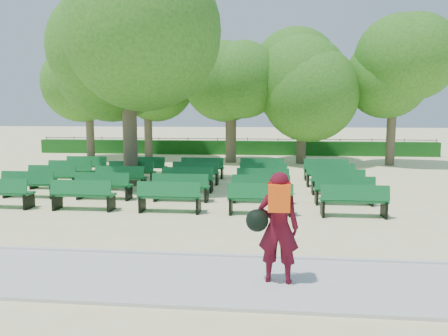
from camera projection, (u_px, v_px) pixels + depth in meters
The scene contains 9 objects.
ground at pixel (196, 196), 14.89m from camera, with size 120.00×120.00×0.00m, color beige.
paving at pixel (125, 276), 7.59m from camera, with size 30.00×2.20×0.06m, color beige.
curb at pixel (144, 254), 8.73m from camera, with size 30.00×0.12×0.10m, color silver.
hedge at pixel (232, 148), 28.63m from camera, with size 26.00×0.70×0.90m, color #134B15.
fence at pixel (232, 154), 29.09m from camera, with size 26.00×0.10×1.02m, color black, non-canonical shape.
tree_line at pixel (226, 162), 24.75m from camera, with size 21.80×6.80×7.04m, color #34721E, non-canonical shape.
bench_array at pixel (190, 189), 15.59m from camera, with size 1.84×0.68×1.14m.
tree_among at pixel (128, 50), 16.21m from camera, with size 5.32×5.32×7.53m.
person at pixel (277, 226), 7.15m from camera, with size 0.89×0.55×1.86m.
Camera 1 is at (2.48, -14.46, 2.90)m, focal length 35.00 mm.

